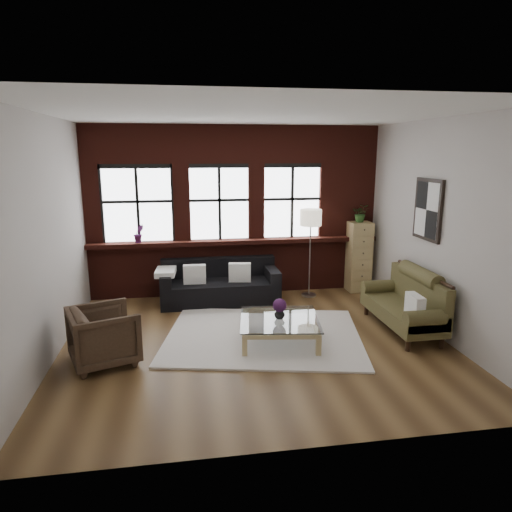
{
  "coord_description": "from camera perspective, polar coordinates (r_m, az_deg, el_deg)",
  "views": [
    {
      "loc": [
        -0.99,
        -6.14,
        2.72
      ],
      "look_at": [
        0.1,
        0.6,
        1.15
      ],
      "focal_mm": 32.0,
      "sensor_mm": 36.0,
      "label": 1
    }
  ],
  "objects": [
    {
      "name": "ceiling",
      "position": [
        6.24,
        -0.03,
        17.36
      ],
      "size": [
        5.5,
        5.5,
        0.0
      ],
      "primitive_type": "plane",
      "rotation": [
        3.14,
        0.0,
        0.0
      ],
      "color": "white",
      "rests_on": "ground"
    },
    {
      "name": "shag_rug",
      "position": [
        6.96,
        0.92,
        -9.92
      ],
      "size": [
        3.27,
        2.79,
        0.03
      ],
      "primitive_type": "cube",
      "rotation": [
        0.0,
        0.0,
        -0.21
      ],
      "color": "beige",
      "rests_on": "floor"
    },
    {
      "name": "floor",
      "position": [
        6.79,
        -0.03,
        -10.67
      ],
      "size": [
        5.5,
        5.5,
        0.0
      ],
      "primitive_type": "plane",
      "color": "#52381E",
      "rests_on": "ground"
    },
    {
      "name": "sill_ledge",
      "position": [
        8.71,
        -2.49,
        1.82
      ],
      "size": [
        5.5,
        0.3,
        0.08
      ],
      "primitive_type": "cube",
      "color": "#461710",
      "rests_on": "brick_backwall"
    },
    {
      "name": "potted_plant_top",
      "position": [
        9.09,
        12.96,
        5.24
      ],
      "size": [
        0.39,
        0.36,
        0.35
      ],
      "primitive_type": "imported",
      "rotation": [
        0.0,
        0.0,
        -0.35
      ],
      "color": "#2D5923",
      "rests_on": "drawer_chest"
    },
    {
      "name": "brick_backwall",
      "position": [
        8.71,
        -2.6,
        5.55
      ],
      "size": [
        5.5,
        0.12,
        3.2
      ],
      "primitive_type": null,
      "color": "#461710",
      "rests_on": "floor"
    },
    {
      "name": "dark_sofa",
      "position": [
        8.4,
        -4.53,
        -3.23
      ],
      "size": [
        2.14,
        0.86,
        0.77
      ],
      "primitive_type": null,
      "color": "black",
      "rests_on": "floor"
    },
    {
      "name": "drawer_chest",
      "position": [
        9.24,
        12.69,
        -0.06
      ],
      "size": [
        0.42,
        0.42,
        1.38
      ],
      "primitive_type": "cube",
      "color": "tan",
      "rests_on": "floor"
    },
    {
      "name": "window_left",
      "position": [
        8.68,
        -14.56,
        6.12
      ],
      "size": [
        1.38,
        0.1,
        1.5
      ],
      "primitive_type": null,
      "color": "black",
      "rests_on": "brick_backwall"
    },
    {
      "name": "vase",
      "position": [
        6.63,
        2.97,
        -7.16
      ],
      "size": [
        0.17,
        0.17,
        0.16
      ],
      "primitive_type": "imported",
      "rotation": [
        0.0,
        0.0,
        -0.12
      ],
      "color": "#B2B2B2",
      "rests_on": "coffee_table"
    },
    {
      "name": "wall_right",
      "position": [
        7.28,
        21.92,
        3.16
      ],
      "size": [
        0.0,
        5.0,
        5.0
      ],
      "primitive_type": "plane",
      "rotation": [
        1.57,
        0.0,
        -1.57
      ],
      "color": "#B7B1AB",
      "rests_on": "ground"
    },
    {
      "name": "coffee_table",
      "position": [
        6.72,
        2.94,
        -9.3
      ],
      "size": [
        1.27,
        1.27,
        0.38
      ],
      "primitive_type": null,
      "rotation": [
        0.0,
        0.0,
        -0.15
      ],
      "color": "tan",
      "rests_on": "shag_rug"
    },
    {
      "name": "wall_left",
      "position": [
        6.49,
        -24.79,
        1.8
      ],
      "size": [
        0.0,
        5.0,
        5.0
      ],
      "primitive_type": "plane",
      "rotation": [
        1.57,
        0.0,
        1.57
      ],
      "color": "#B7B1AB",
      "rests_on": "ground"
    },
    {
      "name": "pillow_a",
      "position": [
        8.23,
        -7.67,
        -2.27
      ],
      "size": [
        0.41,
        0.16,
        0.34
      ],
      "primitive_type": "cube",
      "rotation": [
        0.0,
        0.0,
        -0.05
      ],
      "color": "white",
      "rests_on": "dark_sofa"
    },
    {
      "name": "wall_poster",
      "position": [
        7.48,
        20.71,
        5.44
      ],
      "size": [
        0.05,
        0.74,
        0.94
      ],
      "primitive_type": null,
      "color": "black",
      "rests_on": "wall_right"
    },
    {
      "name": "vintage_settee",
      "position": [
        7.4,
        17.81,
        -5.49
      ],
      "size": [
        0.76,
        1.72,
        0.92
      ],
      "primitive_type": null,
      "color": "#4A4422",
      "rests_on": "floor"
    },
    {
      "name": "wall_back",
      "position": [
        8.77,
        -2.64,
        5.6
      ],
      "size": [
        5.5,
        0.0,
        5.5
      ],
      "primitive_type": "plane",
      "rotation": [
        1.57,
        0.0,
        0.0
      ],
      "color": "#B7B1AB",
      "rests_on": "ground"
    },
    {
      "name": "floor_lamp",
      "position": [
        8.66,
        6.76,
        0.8
      ],
      "size": [
        0.4,
        0.4,
        1.82
      ],
      "primitive_type": null,
      "color": "#A5A5A8",
      "rests_on": "floor"
    },
    {
      "name": "wall_front",
      "position": [
        3.94,
        5.79,
        -3.66
      ],
      "size": [
        5.5,
        0.0,
        5.5
      ],
      "primitive_type": "plane",
      "rotation": [
        -1.57,
        0.0,
        0.0
      ],
      "color": "#B7B1AB",
      "rests_on": "ground"
    },
    {
      "name": "flowers",
      "position": [
        6.58,
        2.98,
        -6.18
      ],
      "size": [
        0.2,
        0.2,
        0.2
      ],
      "primitive_type": "sphere",
      "color": "#48194A",
      "rests_on": "vase"
    },
    {
      "name": "window_mid",
      "position": [
        8.67,
        -4.59,
        6.49
      ],
      "size": [
        1.38,
        0.1,
        1.5
      ],
      "primitive_type": null,
      "color": "black",
      "rests_on": "brick_backwall"
    },
    {
      "name": "pillow_b",
      "position": [
        8.28,
        -2.04,
        -2.05
      ],
      "size": [
        0.42,
        0.2,
        0.34
      ],
      "primitive_type": "cube",
      "rotation": [
        0.0,
        0.0,
        -0.15
      ],
      "color": "white",
      "rests_on": "dark_sofa"
    },
    {
      "name": "window_right",
      "position": [
        8.89,
        4.49,
        6.65
      ],
      "size": [
        1.38,
        0.1,
        1.5
      ],
      "primitive_type": null,
      "color": "black",
      "rests_on": "brick_backwall"
    },
    {
      "name": "armchair",
      "position": [
        6.34,
        -18.47,
        -9.44
      ],
      "size": [
        1.05,
        1.04,
        0.75
      ],
      "primitive_type": "imported",
      "rotation": [
        0.0,
        0.0,
        1.92
      ],
      "color": "#35261A",
      "rests_on": "floor"
    },
    {
      "name": "sill_plant",
      "position": [
        8.62,
        -14.44,
        2.73
      ],
      "size": [
        0.23,
        0.2,
        0.34
      ],
      "primitive_type": "imported",
      "rotation": [
        0.0,
        0.0,
        0.31
      ],
      "color": "#48194A",
      "rests_on": "sill_ledge"
    },
    {
      "name": "pillow_settee",
      "position": [
        6.89,
        19.24,
        -5.97
      ],
      "size": [
        0.16,
        0.39,
        0.34
      ],
      "primitive_type": "cube",
      "rotation": [
        0.0,
        0.0,
        -0.05
      ],
      "color": "white",
      "rests_on": "vintage_settee"
    }
  ]
}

